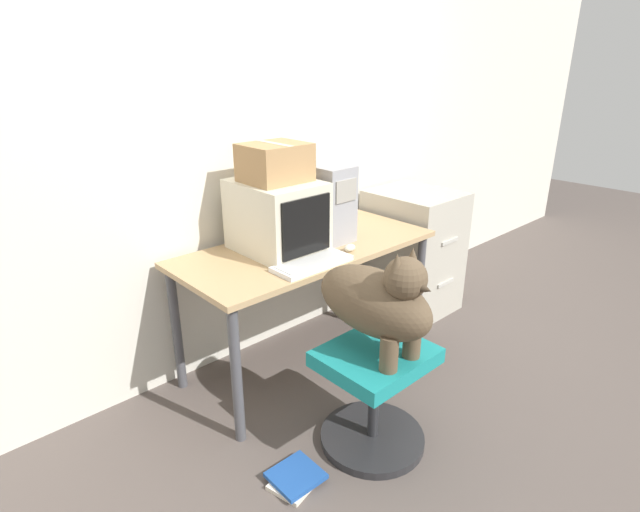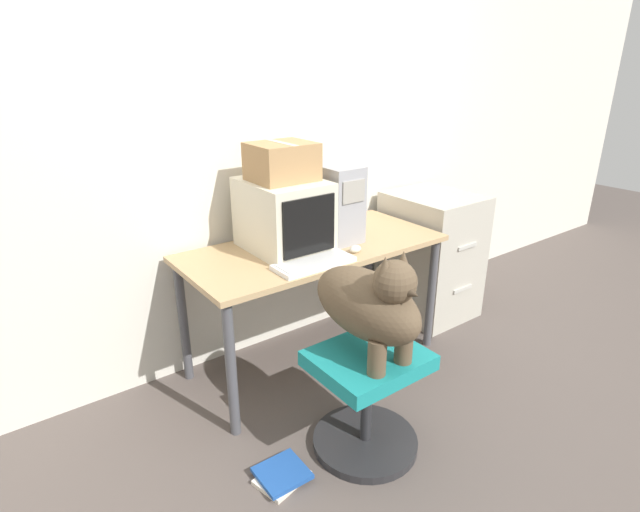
% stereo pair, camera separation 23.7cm
% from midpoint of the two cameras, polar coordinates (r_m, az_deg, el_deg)
% --- Properties ---
extents(ground_plane, '(12.00, 12.00, 0.00)m').
position_cam_midpoint_polar(ground_plane, '(2.87, 0.74, -14.54)').
color(ground_plane, '#564C47').
extents(wall_back, '(8.00, 0.05, 2.60)m').
position_cam_midpoint_polar(wall_back, '(2.92, -9.33, 13.59)').
color(wall_back, silver).
rests_on(wall_back, ground_plane).
extents(desk, '(1.46, 0.67, 0.74)m').
position_cam_midpoint_polar(desk, '(2.77, -3.93, -0.54)').
color(desk, tan).
rests_on(desk, ground_plane).
extents(crt_monitor, '(0.37, 0.47, 0.37)m').
position_cam_midpoint_polar(crt_monitor, '(2.63, -7.50, 4.46)').
color(crt_monitor, beige).
rests_on(crt_monitor, desk).
extents(pc_tower, '(0.20, 0.45, 0.42)m').
position_cam_midpoint_polar(pc_tower, '(2.83, -2.67, 6.37)').
color(pc_tower, '#99999E').
rests_on(pc_tower, desk).
extents(keyboard, '(0.41, 0.17, 0.03)m').
position_cam_midpoint_polar(keyboard, '(2.47, -3.64, -0.88)').
color(keyboard, silver).
rests_on(keyboard, desk).
extents(computer_mouse, '(0.07, 0.05, 0.04)m').
position_cam_midpoint_polar(computer_mouse, '(2.65, 0.87, 0.90)').
color(computer_mouse, beige).
rests_on(computer_mouse, desk).
extents(office_chair, '(0.49, 0.49, 0.50)m').
position_cam_midpoint_polar(office_chair, '(2.35, 3.26, -15.40)').
color(office_chair, '#262628').
rests_on(office_chair, ground_plane).
extents(dog, '(0.28, 0.58, 0.50)m').
position_cam_midpoint_polar(dog, '(2.11, 3.46, -5.14)').
color(dog, brown).
rests_on(dog, office_chair).
extents(filing_cabinet, '(0.51, 0.59, 0.86)m').
position_cam_midpoint_polar(filing_cabinet, '(3.56, 8.65, 0.54)').
color(filing_cabinet, '#B7B2A3').
rests_on(filing_cabinet, ground_plane).
extents(cardboard_box, '(0.31, 0.27, 0.19)m').
position_cam_midpoint_polar(cardboard_box, '(2.57, -7.86, 10.51)').
color(cardboard_box, '#A87F51').
rests_on(cardboard_box, crt_monitor).
extents(book_stack_floor, '(0.24, 0.21, 0.04)m').
position_cam_midpoint_polar(book_stack_floor, '(2.34, -5.95, -24.02)').
color(book_stack_floor, silver).
rests_on(book_stack_floor, ground_plane).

